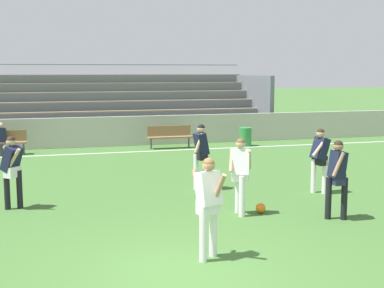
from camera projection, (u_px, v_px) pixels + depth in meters
ground_plane at (184, 272)px, 8.24m from camera, size 160.00×160.00×0.00m
field_line_sideline at (100, 153)px, 20.08m from camera, size 44.00×0.12×0.01m
sideline_wall at (95, 132)px, 21.71m from camera, size 48.00×0.16×1.23m
bleacher_stand at (64, 105)px, 24.56m from camera, size 18.89×5.06×3.45m
bench_centre_sideline at (170, 135)px, 21.37m from camera, size 1.80×0.40×0.90m
bench_far_right at (1, 140)px, 19.65m from camera, size 1.80×0.40×0.90m
trash_bin at (245, 137)px, 22.00m from camera, size 0.50×0.50×0.77m
spectator_seated at (1, 136)px, 19.52m from camera, size 0.36×0.42×1.21m
player_dark_wide_left at (337, 173)px, 11.03m from camera, size 0.46×0.46×1.68m
player_white_trailing_run at (240, 169)px, 11.40m from camera, size 0.62×0.44×1.67m
player_dark_wide_right at (320, 155)px, 13.43m from camera, size 0.66×0.48×1.66m
player_white_pressing_high at (208, 199)px, 8.69m from camera, size 0.47×0.62×1.70m
player_dark_challenging at (201, 151)px, 13.82m from camera, size 0.50×0.45×1.72m
player_dark_deep_cover at (12, 166)px, 11.88m from camera, size 0.55×0.67×1.66m
soccer_ball at (261, 208)px, 11.64m from camera, size 0.22×0.22×0.22m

